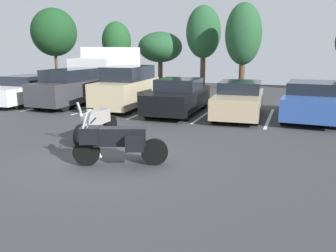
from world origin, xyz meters
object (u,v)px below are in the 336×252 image
at_px(car_champagne, 127,87).
at_px(motorcycle_second, 96,123).
at_px(motorcycle_touring, 117,140).
at_px(car_tan, 239,100).
at_px(car_blue, 310,101).
at_px(car_charcoal, 70,87).
at_px(car_white, 27,90).
at_px(car_black, 178,97).
at_px(box_truck, 109,69).

bearing_deg(car_champagne, motorcycle_second, -72.20).
height_order(motorcycle_touring, car_tan, car_tan).
xyz_separation_m(motorcycle_touring, motorcycle_second, (-1.73, 1.90, -0.07)).
xyz_separation_m(car_champagne, car_blue, (8.30, -0.04, -0.24)).
bearing_deg(car_charcoal, car_white, -177.11).
distance_m(motorcycle_touring, car_tan, 7.65).
bearing_deg(car_white, car_black, 0.28).
bearing_deg(car_white, car_tan, 0.23).
bearing_deg(car_charcoal, car_black, -0.90).
bearing_deg(car_white, car_blue, 2.27).
xyz_separation_m(car_black, car_tan, (2.70, 0.00, -0.01)).
distance_m(motorcycle_second, car_white, 9.33).
height_order(car_white, car_champagne, car_champagne).
xyz_separation_m(car_white, car_tan, (11.08, 0.04, 0.01)).
relative_size(car_tan, car_blue, 0.96).
xyz_separation_m(car_charcoal, box_truck, (-1.13, 6.01, 0.61)).
distance_m(car_white, car_champagne, 5.62).
relative_size(motorcycle_touring, car_champagne, 0.45).
xyz_separation_m(car_tan, car_blue, (2.80, 0.51, 0.03)).
bearing_deg(car_blue, car_black, -174.70).
xyz_separation_m(car_white, car_charcoal, (2.62, 0.13, 0.23)).
height_order(car_white, car_charcoal, car_charcoal).
distance_m(car_white, box_truck, 6.37).
xyz_separation_m(car_champagne, box_truck, (-4.09, 5.55, 0.56)).
distance_m(car_champagne, car_tan, 5.53).
bearing_deg(car_black, car_champagne, 168.91).
bearing_deg(motorcycle_touring, box_truck, 119.90).
distance_m(motorcycle_second, car_charcoal, 7.48).
bearing_deg(motorcycle_second, box_truck, 117.46).
height_order(car_champagne, box_truck, box_truck).
relative_size(car_champagne, car_tan, 1.08).
bearing_deg(car_black, box_truck, 138.48).
height_order(car_white, car_black, car_black).
xyz_separation_m(car_white, car_black, (8.38, 0.04, 0.02)).
bearing_deg(car_champagne, box_truck, 126.41).
bearing_deg(motorcycle_touring, car_charcoal, 131.49).
bearing_deg(motorcycle_second, car_tan, 57.41).
xyz_separation_m(motorcycle_touring, box_truck, (-7.78, 13.53, 0.91)).
bearing_deg(motorcycle_second, car_blue, 43.62).
distance_m(motorcycle_touring, car_black, 7.48).
xyz_separation_m(motorcycle_second, car_champagne, (-1.95, 6.08, 0.42)).
height_order(motorcycle_touring, car_black, car_black).
xyz_separation_m(car_black, car_blue, (5.50, 0.51, 0.02)).
relative_size(car_blue, box_truck, 0.72).
distance_m(motorcycle_touring, box_truck, 15.63).
bearing_deg(car_tan, motorcycle_touring, -103.65).
xyz_separation_m(motorcycle_touring, car_blue, (4.61, 7.94, 0.11)).
height_order(car_tan, car_blue, car_blue).
bearing_deg(car_tan, car_black, -179.95).
xyz_separation_m(motorcycle_second, car_tan, (3.54, 5.54, 0.15)).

